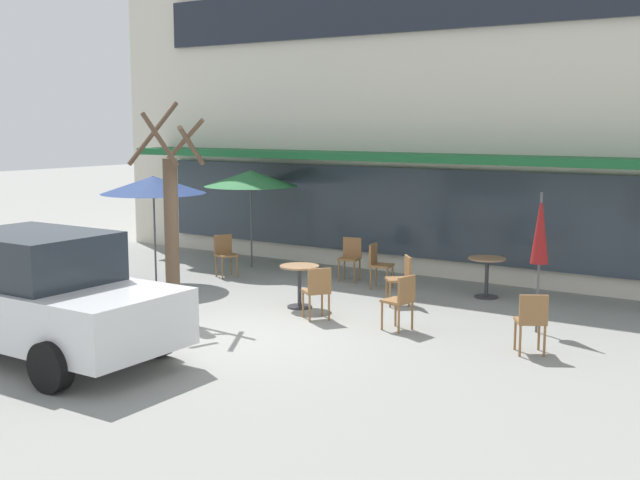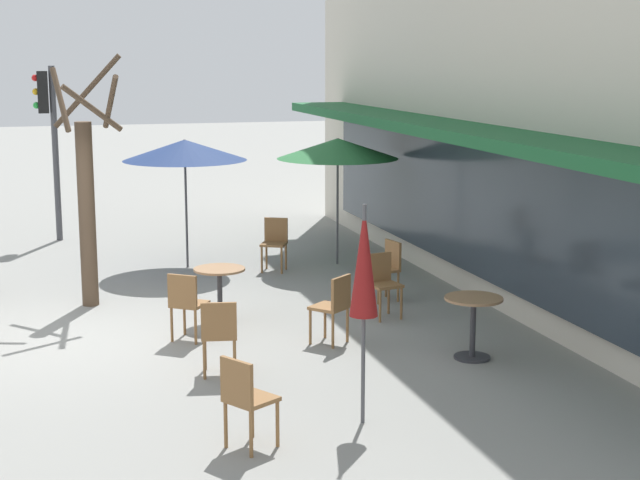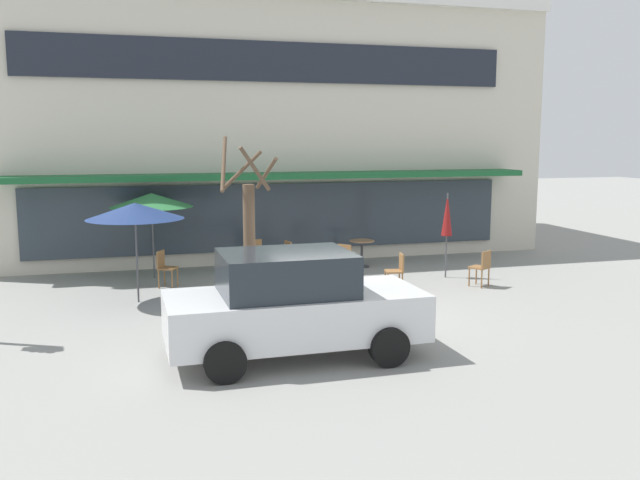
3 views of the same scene
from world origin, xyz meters
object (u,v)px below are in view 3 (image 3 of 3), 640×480
(cafe_table_streetside, at_px, (300,271))
(cafe_chair_5, at_px, (342,259))
(patio_umbrella_cream_folded, at_px, (447,215))
(cafe_chair_4, at_px, (482,265))
(patio_umbrella_green_folded, at_px, (152,200))
(cafe_chair_6, at_px, (256,254))
(cafe_chair_3, at_px, (339,274))
(parked_sedan, at_px, (293,305))
(street_tree, at_px, (249,238))
(patio_umbrella_corner_open, at_px, (135,211))
(cafe_chair_0, at_px, (292,254))
(cafe_table_near_wall, at_px, (362,249))
(cafe_chair_1, at_px, (165,266))
(cafe_chair_2, at_px, (397,269))

(cafe_table_streetside, relative_size, cafe_chair_5, 0.85)
(patio_umbrella_cream_folded, height_order, cafe_chair_4, patio_umbrella_cream_folded)
(cafe_chair_4, bearing_deg, patio_umbrella_green_folded, 156.95)
(cafe_chair_4, height_order, cafe_chair_6, same)
(cafe_table_streetside, distance_m, cafe_chair_3, 0.95)
(parked_sedan, bearing_deg, cafe_chair_4, 34.55)
(patio_umbrella_cream_folded, distance_m, street_tree, 6.02)
(patio_umbrella_corner_open, distance_m, cafe_chair_0, 4.76)
(patio_umbrella_green_folded, distance_m, cafe_chair_0, 3.88)
(street_tree, bearing_deg, cafe_chair_3, 25.42)
(cafe_table_streetside, xyz_separation_m, cafe_chair_3, (0.76, -0.57, 0.01))
(cafe_table_near_wall, height_order, cafe_chair_5, cafe_chair_5)
(cafe_chair_5, xyz_separation_m, cafe_chair_6, (-1.96, 1.42, 0.00))
(cafe_table_streetside, bearing_deg, cafe_chair_1, 153.49)
(cafe_chair_0, bearing_deg, cafe_chair_2, -54.00)
(cafe_chair_1, bearing_deg, cafe_table_streetside, -26.51)
(cafe_chair_4, distance_m, cafe_chair_6, 5.89)
(patio_umbrella_corner_open, xyz_separation_m, cafe_chair_2, (5.91, -0.53, -1.50))
(cafe_table_streetside, xyz_separation_m, cafe_chair_1, (-3.00, 1.50, 0.01))
(cafe_table_streetside, height_order, cafe_chair_3, cafe_chair_3)
(cafe_chair_3, relative_size, cafe_chair_5, 1.00)
(cafe_table_near_wall, bearing_deg, patio_umbrella_cream_folded, -50.10)
(patio_umbrella_green_folded, distance_m, cafe_chair_6, 3.06)
(patio_umbrella_green_folded, bearing_deg, cafe_chair_0, -7.22)
(patio_umbrella_corner_open, height_order, cafe_chair_1, patio_umbrella_corner_open)
(cafe_chair_1, bearing_deg, cafe_chair_4, -15.61)
(patio_umbrella_green_folded, relative_size, street_tree, 0.61)
(cafe_table_streetside, distance_m, patio_umbrella_green_folded, 4.44)
(cafe_table_near_wall, distance_m, cafe_chair_3, 3.61)
(patio_umbrella_cream_folded, xyz_separation_m, cafe_chair_2, (-1.81, -1.10, -1.10))
(cafe_chair_0, relative_size, cafe_chair_1, 1.00)
(patio_umbrella_green_folded, bearing_deg, cafe_chair_4, -23.05)
(cafe_chair_3, xyz_separation_m, parked_sedan, (-2.03, -3.92, 0.35))
(cafe_chair_1, bearing_deg, cafe_table_near_wall, 11.68)
(cafe_table_near_wall, relative_size, cafe_chair_4, 0.85)
(cafe_chair_1, xyz_separation_m, cafe_chair_5, (4.41, -0.30, 0.00))
(patio_umbrella_green_folded, relative_size, parked_sedan, 0.52)
(cafe_chair_1, relative_size, cafe_chair_2, 1.00)
(patio_umbrella_green_folded, distance_m, cafe_chair_4, 8.42)
(patio_umbrella_corner_open, bearing_deg, cafe_chair_4, -4.82)
(cafe_chair_0, relative_size, cafe_chair_4, 1.00)
(cafe_table_streetside, xyz_separation_m, patio_umbrella_corner_open, (-3.66, 0.11, 1.51))
(street_tree, bearing_deg, cafe_chair_1, 115.84)
(cafe_table_near_wall, height_order, cafe_chair_1, cafe_chair_1)
(cafe_table_near_wall, height_order, street_tree, street_tree)
(cafe_table_near_wall, distance_m, patio_umbrella_green_folded, 5.86)
(patio_umbrella_green_folded, bearing_deg, patio_umbrella_corner_open, -99.81)
(cafe_table_near_wall, distance_m, cafe_chair_1, 5.56)
(patio_umbrella_cream_folded, relative_size, cafe_chair_4, 2.47)
(patio_umbrella_green_folded, relative_size, cafe_chair_0, 2.47)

